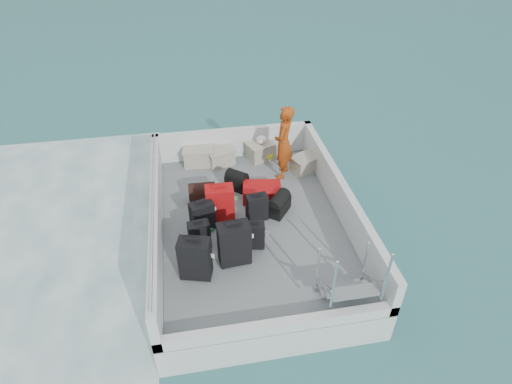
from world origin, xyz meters
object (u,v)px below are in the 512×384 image
at_px(suitcase_0, 195,259).
at_px(suitcase_7, 257,208).
at_px(suitcase_1, 199,236).
at_px(suitcase_6, 254,236).
at_px(crate_0, 199,157).
at_px(crate_3, 305,164).
at_px(suitcase_5, 220,203).
at_px(suitcase_8, 262,192).
at_px(crate_2, 261,151).
at_px(suitcase_3, 234,244).
at_px(passenger, 284,143).
at_px(suitcase_2, 202,217).
at_px(crate_1, 221,157).

xyz_separation_m(suitcase_0, suitcase_7, (1.22, 1.24, -0.11)).
bearing_deg(suitcase_1, suitcase_6, -15.77).
relative_size(crate_0, crate_3, 1.15).
distance_m(suitcase_0, suitcase_5, 1.49).
height_order(suitcase_7, suitcase_8, suitcase_7).
height_order(suitcase_7, crate_2, suitcase_7).
distance_m(suitcase_0, suitcase_1, 0.67).
xyz_separation_m(suitcase_3, passenger, (1.38, 2.40, 0.41)).
relative_size(suitcase_0, suitcase_7, 1.40).
bearing_deg(suitcase_8, crate_0, 47.20).
relative_size(suitcase_8, crate_2, 1.24).
xyz_separation_m(suitcase_2, passenger, (1.84, 1.49, 0.50)).
bearing_deg(suitcase_7, crate_3, 39.74).
distance_m(suitcase_8, crate_0, 1.90).
bearing_deg(suitcase_8, suitcase_0, 151.88).
distance_m(suitcase_1, suitcase_7, 1.26).
height_order(suitcase_2, suitcase_5, suitcase_5).
bearing_deg(suitcase_0, suitcase_1, 95.84).
xyz_separation_m(suitcase_5, crate_1, (0.22, 1.91, -0.19)).
height_order(suitcase_8, crate_3, crate_3).
height_order(suitcase_6, passenger, passenger).
relative_size(suitcase_5, crate_1, 1.28).
xyz_separation_m(suitcase_8, crate_0, (-1.16, 1.51, 0.04)).
xyz_separation_m(suitcase_1, suitcase_6, (0.93, -0.14, -0.02)).
xyz_separation_m(suitcase_6, crate_3, (1.52, 2.17, -0.09)).
relative_size(suitcase_2, passenger, 0.37).
bearing_deg(suitcase_1, suitcase_2, 72.55).
height_order(suitcase_1, suitcase_3, suitcase_3).
distance_m(suitcase_8, crate_3, 1.38).
xyz_separation_m(suitcase_1, suitcase_2, (0.09, 0.48, 0.02)).
bearing_deg(suitcase_3, crate_3, 47.40).
height_order(suitcase_0, suitcase_5, suitcase_0).
height_order(suitcase_5, crate_1, suitcase_5).
height_order(suitcase_1, crate_2, suitcase_1).
bearing_deg(crate_3, suitcase_7, -132.77).
height_order(crate_3, passenger, passenger).
bearing_deg(crate_3, suitcase_1, -140.40).
xyz_separation_m(suitcase_2, crate_2, (1.52, 2.24, -0.12)).
relative_size(suitcase_1, suitcase_3, 0.70).
xyz_separation_m(suitcase_3, suitcase_6, (0.38, 0.30, -0.14)).
bearing_deg(suitcase_0, suitcase_5, 83.50).
height_order(suitcase_7, crate_3, suitcase_7).
distance_m(crate_3, passenger, 0.83).
bearing_deg(suitcase_7, suitcase_6, -111.97).
xyz_separation_m(suitcase_8, crate_3, (1.12, 0.82, 0.02)).
relative_size(suitcase_3, crate_2, 1.30).
distance_m(suitcase_3, suitcase_6, 0.50).
height_order(suitcase_7, crate_0, suitcase_7).
height_order(suitcase_1, crate_0, suitcase_1).
bearing_deg(crate_1, crate_3, -18.84).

